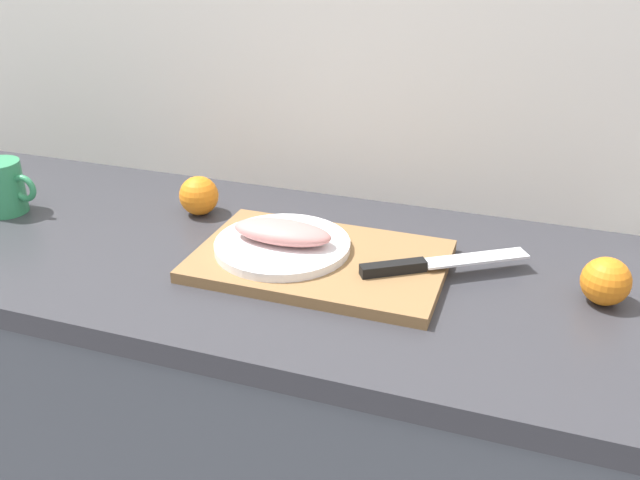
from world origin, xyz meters
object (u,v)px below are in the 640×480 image
Objects in this scene: coffee_mug_1 at (4,187)px; orange_0 at (606,281)px; cutting_board at (320,261)px; white_plate at (282,245)px; fish_fillet at (282,232)px; chef_knife at (424,264)px.

coffee_mug_1 is 1.65× the size of orange_0.
white_plate is (-0.07, 0.00, 0.02)m from cutting_board.
coffee_mug_1 is at bearing 178.99° from white_plate.
fish_fillet is (-0.07, 0.00, 0.04)m from cutting_board.
cutting_board is 5.61× the size of orange_0.
orange_0 is (0.45, 0.03, 0.03)m from cutting_board.
chef_knife is at bearing -0.08° from coffee_mug_1.
orange_0 is at bearing 3.36° from white_plate.
white_plate is 0.53m from orange_0.
white_plate is at bearing -176.64° from orange_0.
fish_fillet is 0.68× the size of chef_knife.
cutting_board is at bearing 151.17° from chef_knife.
fish_fillet is at bearing 149.75° from chef_knife.
white_plate is 0.03m from fish_fillet.
cutting_board is at bearing -1.05° from coffee_mug_1.
cutting_board is 0.07m from white_plate.
fish_fillet reaches higher than chef_knife.
chef_knife reaches higher than cutting_board.
white_plate is at bearing -1.01° from coffee_mug_1.
fish_fillet is 0.60m from coffee_mug_1.
fish_fillet reaches higher than cutting_board.
chef_knife is at bearing 2.20° from white_plate.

